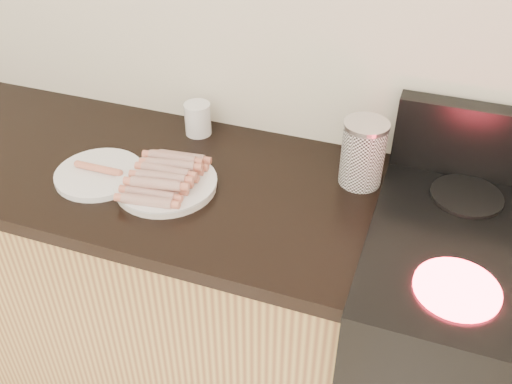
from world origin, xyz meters
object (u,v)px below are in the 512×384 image
(canister, at_px, (363,153))
(mug, at_px, (198,119))
(stove, at_px, (490,379))
(side_plate, at_px, (99,174))
(main_plate, at_px, (166,185))

(canister, bearing_deg, mug, 170.64)
(stove, relative_size, mug, 9.36)
(side_plate, distance_m, mug, 0.34)
(canister, bearing_deg, side_plate, -162.05)
(main_plate, distance_m, canister, 0.52)
(main_plate, relative_size, canister, 1.48)
(stove, bearing_deg, mug, 165.52)
(stove, height_order, side_plate, side_plate)
(stove, height_order, mug, mug)
(main_plate, height_order, canister, canister)
(side_plate, xyz_separation_m, mug, (0.16, 0.30, 0.04))
(main_plate, bearing_deg, mug, 97.01)
(main_plate, relative_size, mug, 2.72)
(stove, distance_m, main_plate, 1.02)
(stove, xyz_separation_m, canister, (-0.44, 0.16, 0.53))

